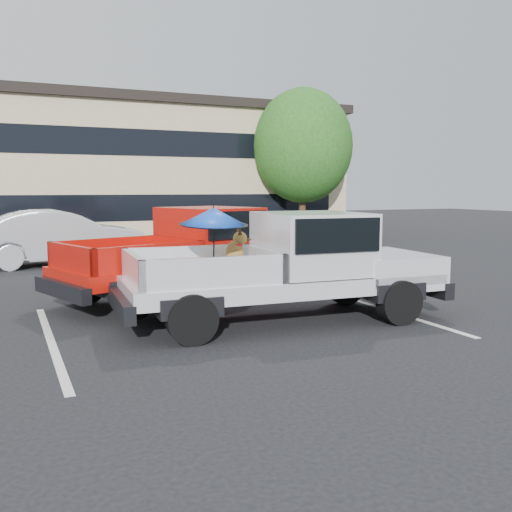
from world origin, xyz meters
The scene contains 9 objects.
ground centered at (0.00, 0.00, 0.00)m, with size 90.00×90.00×0.00m, color black.
stripe_left centered at (-3.00, 2.00, 0.00)m, with size 0.12×5.00×0.01m, color silver.
stripe_right centered at (3.00, 2.00, 0.00)m, with size 0.12×5.00×0.01m, color silver.
motel_building centered at (2.00, 20.99, 3.21)m, with size 20.40×8.40×6.30m.
tree_right centered at (9.00, 16.00, 4.21)m, with size 4.46×4.46×6.78m.
tree_back centered at (6.00, 24.00, 4.41)m, with size 4.68×4.68×7.11m.
silver_pickup centered at (1.10, 1.77, 1.05)m, with size 5.80×2.39×2.06m.
red_pickup centered at (0.33, 4.62, 1.03)m, with size 6.07×3.66×1.89m.
silver_sedan centered at (-1.98, 11.22, 0.83)m, with size 1.76×5.05×1.66m, color silver.
Camera 1 is at (-3.62, -6.87, 2.28)m, focal length 40.00 mm.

